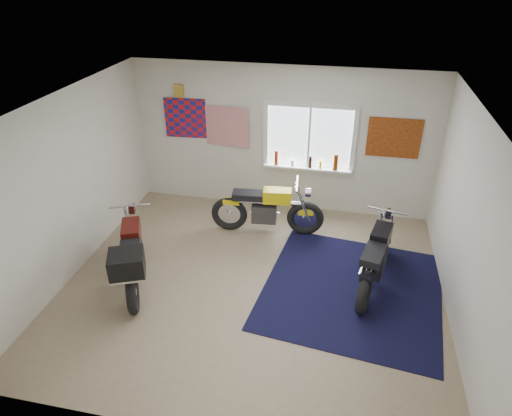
% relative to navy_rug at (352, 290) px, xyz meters
% --- Properties ---
extents(ground, '(5.50, 5.50, 0.00)m').
position_rel_navy_rug_xyz_m(ground, '(-1.45, -0.17, -0.01)').
color(ground, '#9E896B').
rests_on(ground, ground).
extents(room_shell, '(5.50, 5.50, 5.50)m').
position_rel_navy_rug_xyz_m(room_shell, '(-1.45, -0.17, 1.63)').
color(room_shell, white).
rests_on(room_shell, ground).
extents(navy_rug, '(2.80, 2.88, 0.01)m').
position_rel_navy_rug_xyz_m(navy_rug, '(0.00, 0.00, 0.00)').
color(navy_rug, black).
rests_on(navy_rug, ground).
extents(window_assembly, '(1.66, 0.17, 1.26)m').
position_rel_navy_rug_xyz_m(window_assembly, '(-0.95, 2.30, 1.36)').
color(window_assembly, white).
rests_on(window_assembly, room_shell).
extents(oil_bottles, '(1.16, 0.09, 0.30)m').
position_rel_navy_rug_xyz_m(oil_bottles, '(-0.87, 2.23, 1.02)').
color(oil_bottles, maroon).
rests_on(oil_bottles, window_assembly).
extents(flag_display, '(1.60, 0.10, 1.17)m').
position_rel_navy_rug_xyz_m(flag_display, '(-3.35, 2.31, 2.14)').
color(flag_display, red).
rests_on(flag_display, room_shell).
extents(triumph_poster, '(0.90, 0.03, 0.70)m').
position_rel_navy_rug_xyz_m(triumph_poster, '(0.50, 2.31, 1.54)').
color(triumph_poster, '#A54C14').
rests_on(triumph_poster, room_shell).
extents(yellow_triumph, '(1.97, 0.59, 0.99)m').
position_rel_navy_rug_xyz_m(yellow_triumph, '(-1.53, 1.33, 0.43)').
color(yellow_triumph, black).
rests_on(yellow_triumph, ground).
extents(black_chrome_bike, '(0.69, 1.93, 1.01)m').
position_rel_navy_rug_xyz_m(black_chrome_bike, '(0.29, 0.24, 0.43)').
color(black_chrome_bike, black).
rests_on(black_chrome_bike, navy_rug).
extents(maroon_tourer, '(1.07, 1.95, 1.02)m').
position_rel_navy_rug_xyz_m(maroon_tourer, '(-3.14, -0.56, 0.52)').
color(maroon_tourer, black).
rests_on(maroon_tourer, ground).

